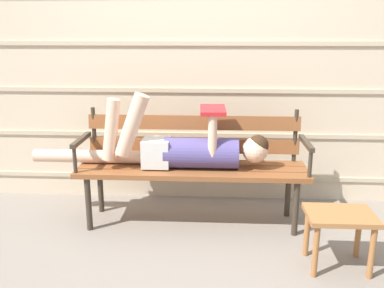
{
  "coord_description": "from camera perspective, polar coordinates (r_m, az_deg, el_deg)",
  "views": [
    {
      "loc": [
        0.16,
        -2.89,
        1.43
      ],
      "look_at": [
        0.0,
        0.06,
        0.62
      ],
      "focal_mm": 39.26,
      "sensor_mm": 36.0,
      "label": 1
    }
  ],
  "objects": [
    {
      "name": "park_bench",
      "position": [
        3.16,
        0.07,
        -2.08
      ],
      "size": [
        1.7,
        0.43,
        0.85
      ],
      "color": "brown",
      "rests_on": "ground"
    },
    {
      "name": "reclining_person",
      "position": [
        3.08,
        -1.68,
        -0.49
      ],
      "size": [
        1.77,
        0.26,
        0.57
      ],
      "color": "#514784"
    },
    {
      "name": "house_siding",
      "position": [
        3.5,
        0.5,
        10.44
      ],
      "size": [
        4.2,
        0.08,
        2.27
      ],
      "color": "beige",
      "rests_on": "ground"
    },
    {
      "name": "ground_plane",
      "position": [
        3.23,
        -0.06,
        -11.03
      ],
      "size": [
        12.0,
        12.0,
        0.0
      ],
      "primitive_type": "plane",
      "color": "gray"
    },
    {
      "name": "footstool",
      "position": [
        2.75,
        19.42,
        -10.18
      ],
      "size": [
        0.41,
        0.31,
        0.36
      ],
      "color": "#9E6638",
      "rests_on": "ground"
    }
  ]
}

